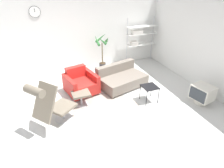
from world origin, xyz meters
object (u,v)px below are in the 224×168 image
(couch_low, at_px, (121,79))
(potted_plant, at_px, (102,54))
(armchair_red, at_px, (81,84))
(shelf_unit, at_px, (139,36))
(ottoman, at_px, (81,96))
(side_table, at_px, (150,88))
(lounge_chair, at_px, (49,102))
(crt_television, at_px, (202,94))

(couch_low, distance_m, potted_plant, 1.50)
(armchair_red, bearing_deg, shelf_unit, -163.88)
(ottoman, bearing_deg, couch_low, 22.69)
(couch_low, bearing_deg, side_table, 93.54)
(lounge_chair, distance_m, shelf_unit, 4.74)
(lounge_chair, xyz_separation_m, armchair_red, (1.01, 1.32, -0.41))
(armchair_red, relative_size, potted_plant, 0.76)
(crt_television, xyz_separation_m, shelf_unit, (-0.28, 3.34, 0.81))
(lounge_chair, xyz_separation_m, crt_television, (4.04, -0.48, -0.39))
(ottoman, distance_m, crt_television, 3.39)
(lounge_chair, bearing_deg, armchair_red, 105.17)
(armchair_red, height_order, potted_plant, potted_plant)
(side_table, relative_size, shelf_unit, 0.26)
(side_table, xyz_separation_m, crt_television, (1.33, -0.63, -0.12))
(ottoman, xyz_separation_m, armchair_red, (0.15, 0.67, -0.00))
(lounge_chair, relative_size, couch_low, 0.76)
(crt_television, bearing_deg, armchair_red, 47.64)
(ottoman, xyz_separation_m, crt_television, (3.19, -1.14, 0.01))
(couch_low, bearing_deg, crt_television, 119.44)
(shelf_unit, bearing_deg, ottoman, -142.89)
(armchair_red, distance_m, couch_low, 1.33)
(ottoman, height_order, potted_plant, potted_plant)
(side_table, xyz_separation_m, shelf_unit, (1.05, 2.71, 0.69))
(side_table, distance_m, crt_television, 1.48)
(armchair_red, xyz_separation_m, side_table, (1.70, -1.18, 0.14))
(side_table, bearing_deg, potted_plant, 101.60)
(crt_television, bearing_deg, ottoman, 58.68)
(armchair_red, relative_size, crt_television, 1.63)
(ottoman, relative_size, armchair_red, 0.47)
(potted_plant, height_order, shelf_unit, shelf_unit)
(lounge_chair, xyz_separation_m, ottoman, (0.86, 0.66, -0.41))
(ottoman, distance_m, side_table, 1.93)
(ottoman, distance_m, shelf_unit, 3.74)
(ottoman, relative_size, potted_plant, 0.36)
(lounge_chair, xyz_separation_m, shelf_unit, (3.76, 2.86, 0.42))
(side_table, distance_m, potted_plant, 2.64)
(side_table, height_order, crt_television, crt_television)
(crt_television, bearing_deg, shelf_unit, -6.77)
(armchair_red, relative_size, shelf_unit, 0.57)
(ottoman, distance_m, couch_low, 1.61)
(lounge_chair, distance_m, crt_television, 4.09)
(lounge_chair, bearing_deg, ottoman, 90.00)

